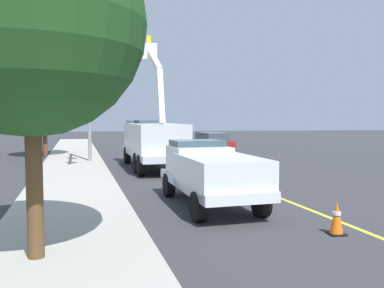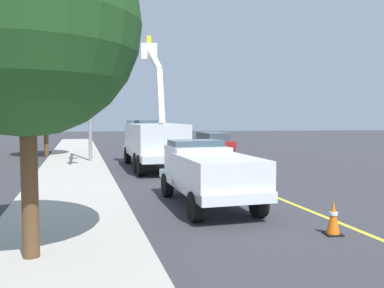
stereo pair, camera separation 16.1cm
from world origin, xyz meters
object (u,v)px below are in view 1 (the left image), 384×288
object	(u,v)px
utility_bucket_truck	(153,140)
passing_minivan	(212,142)
traffic_cone_mid_front	(165,154)
traffic_signal_mast	(90,71)
traffic_cone_leading	(337,218)
service_pickup_truck	(210,172)

from	to	relation	value
utility_bucket_truck	passing_minivan	bearing A→B (deg)	-32.01
utility_bucket_truck	traffic_cone_mid_front	size ratio (longest dim) A/B	10.58
passing_minivan	traffic_signal_mast	size ratio (longest dim) A/B	0.63
traffic_cone_leading	traffic_signal_mast	size ratio (longest dim) A/B	0.11
utility_bucket_truck	passing_minivan	size ratio (longest dim) A/B	1.69
utility_bucket_truck	passing_minivan	xyz separation A→B (m)	(7.89, -4.93, -0.65)
service_pickup_truck	traffic_signal_mast	xyz separation A→B (m)	(11.40, 4.99, 4.44)
utility_bucket_truck	traffic_cone_leading	distance (m)	14.23
service_pickup_truck	traffic_signal_mast	bearing A→B (deg)	23.63
passing_minivan	traffic_cone_leading	bearing A→B (deg)	177.34
utility_bucket_truck	traffic_cone_mid_front	bearing A→B (deg)	-12.53
service_pickup_truck	traffic_cone_mid_front	size ratio (longest dim) A/B	7.30
utility_bucket_truck	traffic_cone_leading	bearing A→B (deg)	-163.89
traffic_cone_leading	utility_bucket_truck	bearing A→B (deg)	16.11
service_pickup_truck	traffic_cone_mid_front	bearing A→B (deg)	1.78
service_pickup_truck	traffic_cone_mid_front	xyz separation A→B (m)	(14.50, 0.45, -0.73)
traffic_cone_leading	traffic_cone_mid_front	bearing A→B (deg)	9.25
utility_bucket_truck	traffic_cone_leading	xyz separation A→B (m)	(-13.62, -3.93, -1.20)
traffic_cone_mid_front	traffic_signal_mast	distance (m)	7.54
service_pickup_truck	passing_minivan	distance (m)	18.26
utility_bucket_truck	traffic_cone_leading	size ratio (longest dim) A/B	9.94
traffic_cone_mid_front	traffic_cone_leading	bearing A→B (deg)	-170.75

